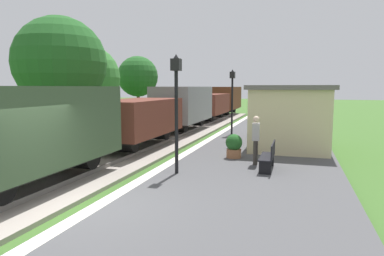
# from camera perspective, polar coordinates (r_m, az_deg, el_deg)

# --- Properties ---
(ground_plane) EXTENTS (160.00, 160.00, 0.00)m
(ground_plane) POSITION_cam_1_polar(r_m,az_deg,el_deg) (8.51, -18.07, -13.76)
(ground_plane) COLOR #3D6628
(platform_slab) EXTENTS (6.00, 60.00, 0.25)m
(platform_slab) POSITION_cam_1_polar(r_m,az_deg,el_deg) (7.21, 4.07, -16.23)
(platform_slab) COLOR #4C4C4F
(platform_slab) RESTS_ON ground
(platform_edge_stripe) EXTENTS (0.36, 60.00, 0.01)m
(platform_edge_stripe) POSITION_cam_1_polar(r_m,az_deg,el_deg) (8.21, -15.80, -12.57)
(platform_edge_stripe) COLOR silver
(platform_edge_stripe) RESTS_ON platform_slab
(track_ballast) EXTENTS (3.80, 60.00, 0.12)m
(track_ballast) POSITION_cam_1_polar(r_m,az_deg,el_deg) (10.02, -29.57, -10.81)
(track_ballast) COLOR #9E9389
(track_ballast) RESTS_ON ground
(rail_near) EXTENTS (0.07, 60.00, 0.14)m
(rail_near) POSITION_cam_1_polar(r_m,az_deg,el_deg) (9.49, -26.58, -10.79)
(rail_near) COLOR slate
(rail_near) RESTS_ON track_ballast
(freight_train) EXTENTS (2.50, 32.60, 2.72)m
(freight_train) POSITION_cam_1_polar(r_m,az_deg,el_deg) (22.08, -1.51, 3.34)
(freight_train) COLOR #384C33
(freight_train) RESTS_ON rail_near
(station_hut) EXTENTS (3.50, 5.80, 2.78)m
(station_hut) POSITION_cam_1_polar(r_m,az_deg,el_deg) (16.40, 16.20, 2.08)
(station_hut) COLOR beige
(station_hut) RESTS_ON platform_slab
(bench_near_hut) EXTENTS (0.42, 1.50, 0.91)m
(bench_near_hut) POSITION_cam_1_polar(r_m,az_deg,el_deg) (11.37, 12.86, -4.59)
(bench_near_hut) COLOR black
(bench_near_hut) RESTS_ON platform_slab
(person_waiting) EXTENTS (0.26, 0.39, 1.71)m
(person_waiting) POSITION_cam_1_polar(r_m,az_deg,el_deg) (12.02, 10.68, -1.69)
(person_waiting) COLOR #38332D
(person_waiting) RESTS_ON platform_slab
(potted_planter) EXTENTS (0.64, 0.64, 0.92)m
(potted_planter) POSITION_cam_1_polar(r_m,az_deg,el_deg) (13.10, 7.07, -2.96)
(potted_planter) COLOR #9E6642
(potted_planter) RESTS_ON platform_slab
(lamp_post_near) EXTENTS (0.28, 0.28, 3.70)m
(lamp_post_near) POSITION_cam_1_polar(r_m,az_deg,el_deg) (10.45, -2.67, 6.06)
(lamp_post_near) COLOR black
(lamp_post_near) RESTS_ON platform_slab
(lamp_post_far) EXTENTS (0.28, 0.28, 3.70)m
(lamp_post_far) POSITION_cam_1_polar(r_m,az_deg,el_deg) (19.50, 6.79, 6.41)
(lamp_post_far) COLOR black
(lamp_post_far) RESTS_ON platform_slab
(tree_trackside_far) EXTENTS (4.76, 4.76, 6.60)m
(tree_trackside_far) POSITION_cam_1_polar(r_m,az_deg,el_deg) (19.26, -21.30, 10.20)
(tree_trackside_far) COLOR #4C3823
(tree_trackside_far) RESTS_ON ground
(tree_field_left) EXTENTS (4.79, 4.79, 6.04)m
(tree_field_left) POSITION_cam_1_polar(r_m,az_deg,el_deg) (26.29, -17.23, 8.10)
(tree_field_left) COLOR #4C3823
(tree_field_left) RESTS_ON ground
(tree_field_distant) EXTENTS (3.66, 3.66, 5.75)m
(tree_field_distant) POSITION_cam_1_polar(r_m,az_deg,el_deg) (31.48, -9.11, 8.55)
(tree_field_distant) COLOR #4C3823
(tree_field_distant) RESTS_ON ground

